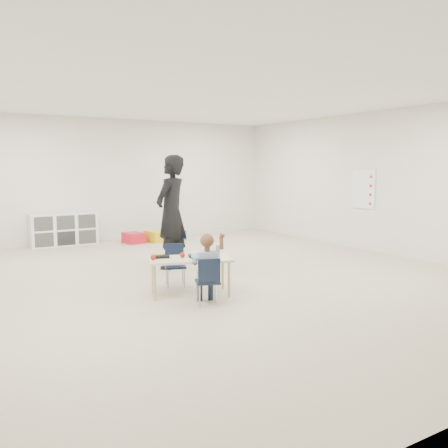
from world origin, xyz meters
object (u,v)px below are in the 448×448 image
table (190,276)px  cubby_shelf (64,229)px  child (207,267)px  chair_near (207,281)px  adult (171,212)px

table → cubby_shelf: size_ratio=0.86×
table → child: 0.56m
chair_near → cubby_shelf: size_ratio=0.43×
adult → child: bearing=41.4°
table → child: bearing=-73.0°
chair_near → cubby_shelf: 5.54m
table → cubby_shelf: cubby_shelf is taller
table → chair_near: bearing=-73.0°
chair_near → table: bearing=107.0°
child → cubby_shelf: size_ratio=0.67×
table → cubby_shelf: bearing=115.6°
cubby_shelf → adult: size_ratio=0.74×
table → cubby_shelf: (-0.51, 5.00, 0.10)m
cubby_shelf → adult: adult is taller
child → adult: (0.53, 2.19, 0.48)m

